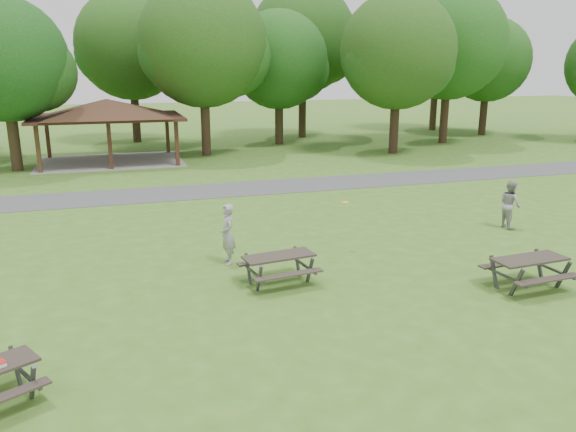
# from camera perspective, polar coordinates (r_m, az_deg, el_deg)

# --- Properties ---
(ground) EXTENTS (160.00, 160.00, 0.00)m
(ground) POSITION_cam_1_polar(r_m,az_deg,el_deg) (13.36, 1.06, -10.02)
(ground) COLOR #3C681D
(ground) RESTS_ON ground
(asphalt_path) EXTENTS (120.00, 3.20, 0.02)m
(asphalt_path) POSITION_cam_1_polar(r_m,az_deg,el_deg) (26.37, -8.62, 2.50)
(asphalt_path) COLOR #454547
(asphalt_path) RESTS_ON ground
(pavilion) EXTENTS (8.60, 7.01, 3.76)m
(pavilion) POSITION_cam_1_polar(r_m,az_deg,el_deg) (35.56, -17.90, 10.15)
(pavilion) COLOR #352313
(pavilion) RESTS_ON ground
(tree_row_d) EXTENTS (6.93, 6.60, 9.27)m
(tree_row_d) POSITION_cam_1_polar(r_m,az_deg,el_deg) (34.37, -26.71, 13.69)
(tree_row_d) COLOR #2E2114
(tree_row_d) RESTS_ON ground
(tree_row_e) EXTENTS (8.40, 8.00, 11.02)m
(tree_row_e) POSITION_cam_1_polar(r_m,az_deg,el_deg) (37.00, -8.51, 16.63)
(tree_row_e) COLOR #332116
(tree_row_e) RESTS_ON ground
(tree_row_f) EXTENTS (7.35, 7.00, 9.55)m
(tree_row_f) POSITION_cam_1_polar(r_m,az_deg,el_deg) (41.74, -0.83, 15.29)
(tree_row_f) COLOR black
(tree_row_f) RESTS_ON ground
(tree_row_g) EXTENTS (7.77, 7.40, 10.25)m
(tree_row_g) POSITION_cam_1_polar(r_m,az_deg,el_deg) (38.01, 11.18, 15.78)
(tree_row_g) COLOR black
(tree_row_g) RESTS_ON ground
(tree_row_h) EXTENTS (8.61, 8.20, 11.37)m
(tree_row_h) POSITION_cam_1_polar(r_m,az_deg,el_deg) (44.10, 16.15, 16.25)
(tree_row_h) COLOR #301E15
(tree_row_h) RESTS_ON ground
(tree_row_i) EXTENTS (7.14, 6.80, 9.52)m
(tree_row_i) POSITION_cam_1_polar(r_m,az_deg,el_deg) (50.36, 19.70, 14.48)
(tree_row_i) COLOR black
(tree_row_i) RESTS_ON ground
(tree_deep_b) EXTENTS (8.40, 8.00, 11.13)m
(tree_deep_b) POSITION_cam_1_polar(r_m,az_deg,el_deg) (44.56, -15.53, 16.10)
(tree_deep_b) COLOR black
(tree_deep_b) RESTS_ON ground
(tree_deep_c) EXTENTS (8.82, 8.40, 11.90)m
(tree_deep_c) POSITION_cam_1_polar(r_m,az_deg,el_deg) (46.03, 1.63, 17.26)
(tree_deep_c) COLOR #301F15
(tree_deep_c) RESTS_ON ground
(tree_deep_d) EXTENTS (8.40, 8.00, 11.27)m
(tree_deep_d) POSITION_cam_1_polar(r_m,az_deg,el_deg) (52.99, 15.02, 16.03)
(tree_deep_d) COLOR #312216
(tree_deep_d) RESTS_ON ground
(picnic_table_middle) EXTENTS (2.06, 1.74, 0.82)m
(picnic_table_middle) POSITION_cam_1_polar(r_m,az_deg,el_deg) (14.97, -0.93, -4.68)
(picnic_table_middle) COLOR #2D2621
(picnic_table_middle) RESTS_ON ground
(picnic_table_far) EXTENTS (2.06, 1.69, 0.86)m
(picnic_table_far) POSITION_cam_1_polar(r_m,az_deg,el_deg) (15.94, 23.31, -4.62)
(picnic_table_far) COLOR #2C251F
(picnic_table_far) RESTS_ON ground
(frisbee_in_flight) EXTENTS (0.28, 0.28, 0.02)m
(frisbee_in_flight) POSITION_cam_1_polar(r_m,az_deg,el_deg) (17.64, 5.83, 1.41)
(frisbee_in_flight) COLOR yellow
(frisbee_in_flight) RESTS_ON ground
(frisbee_thrower) EXTENTS (0.45, 0.67, 1.79)m
(frisbee_thrower) POSITION_cam_1_polar(r_m,az_deg,el_deg) (16.47, -6.15, -1.85)
(frisbee_thrower) COLOR #969698
(frisbee_thrower) RESTS_ON ground
(frisbee_catcher) EXTENTS (0.72, 0.89, 1.72)m
(frisbee_catcher) POSITION_cam_1_polar(r_m,az_deg,el_deg) (21.56, 21.63, 1.11)
(frisbee_catcher) COLOR #9C9C9E
(frisbee_catcher) RESTS_ON ground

